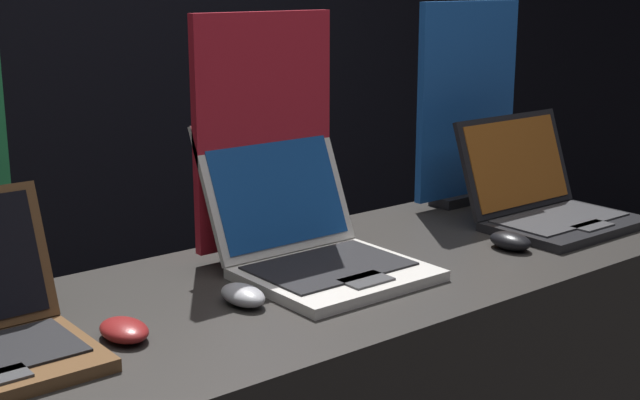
% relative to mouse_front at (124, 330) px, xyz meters
% --- Properties ---
extents(wall_back, '(8.00, 0.05, 2.80)m').
position_rel_mouse_front_xyz_m(wall_back, '(0.43, 1.54, 0.40)').
color(wall_back, black).
rests_on(wall_back, ground_plane).
extents(mouse_front, '(0.07, 0.10, 0.03)m').
position_rel_mouse_front_xyz_m(mouse_front, '(0.00, 0.00, 0.00)').
color(mouse_front, maroon).
rests_on(mouse_front, display_counter).
extents(laptop_middle, '(0.32, 0.39, 0.28)m').
position_rel_mouse_front_xyz_m(laptop_middle, '(0.44, 0.09, 0.05)').
color(laptop_middle, silver).
rests_on(laptop_middle, display_counter).
extents(mouse_middle, '(0.06, 0.10, 0.03)m').
position_rel_mouse_front_xyz_m(mouse_middle, '(0.23, 0.01, 0.00)').
color(mouse_middle, '#B2B2B7').
rests_on(mouse_middle, display_counter).
extents(promo_stand_middle, '(0.32, 0.07, 0.49)m').
position_rel_mouse_front_xyz_m(promo_stand_middle, '(0.44, 0.24, 0.22)').
color(promo_stand_middle, black).
rests_on(promo_stand_middle, display_counter).
extents(laptop_back, '(0.35, 0.31, 0.24)m').
position_rel_mouse_front_xyz_m(laptop_back, '(1.07, 0.02, 0.04)').
color(laptop_back, black).
rests_on(laptop_back, display_counter).
extents(mouse_back, '(0.06, 0.10, 0.04)m').
position_rel_mouse_front_xyz_m(mouse_back, '(0.85, -0.07, 0.00)').
color(mouse_back, black).
rests_on(mouse_back, display_counter).
extents(promo_stand_back, '(0.33, 0.07, 0.50)m').
position_rel_mouse_front_xyz_m(promo_stand_back, '(1.07, 0.27, 0.22)').
color(promo_stand_back, black).
rests_on(promo_stand_back, display_counter).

